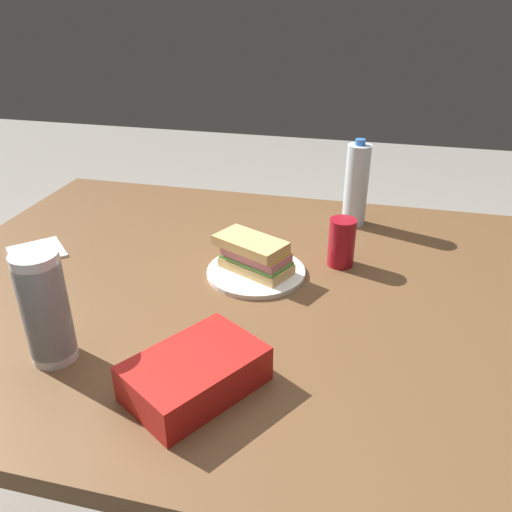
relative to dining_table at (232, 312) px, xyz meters
name	(u,v)px	position (x,y,z in m)	size (l,w,h in m)	color
ground_plane	(237,492)	(0.00, 0.00, -0.65)	(8.00, 8.00, 0.00)	gray
dining_table	(232,312)	(0.00, 0.00, 0.00)	(1.50, 1.17, 0.73)	brown
paper_plate	(256,272)	(-0.04, -0.06, 0.08)	(0.24, 0.24, 0.01)	white
sandwich	(254,255)	(-0.04, -0.06, 0.13)	(0.21, 0.15, 0.08)	#DBB26B
soda_can_red	(342,242)	(-0.24, -0.16, 0.14)	(0.07, 0.07, 0.12)	maroon
chip_bag	(195,373)	(-0.04, 0.36, 0.11)	(0.23, 0.15, 0.07)	red
water_bottle_tall	(356,185)	(-0.25, -0.42, 0.20)	(0.07, 0.07, 0.25)	silver
plastic_cup_stack	(45,308)	(0.25, 0.33, 0.19)	(0.08, 0.08, 0.22)	silver
paper_napkin	(37,252)	(0.54, -0.03, 0.08)	(0.13, 0.13, 0.01)	white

